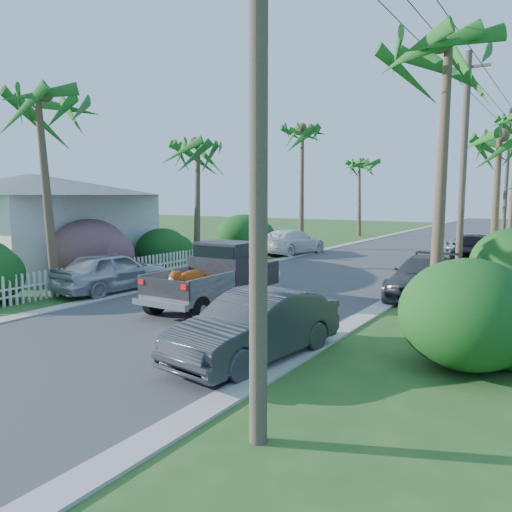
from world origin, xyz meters
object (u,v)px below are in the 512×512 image
Objects in this scene: parked_car_ln at (112,272)px; utility_pole_a at (258,120)px; parked_car_rm at (424,277)px; parked_car_rd at (468,244)px; parked_car_rf at (473,248)px; utility_pole_b at (463,169)px; palm_l_b at (196,143)px; palm_r_b at (500,137)px; palm_l_c at (302,129)px; pickup_truck at (221,274)px; palm_r_a at (447,44)px; palm_l_d at (360,162)px; palm_l_a at (42,96)px; parked_car_lf at (292,242)px; house_left at (34,225)px; parked_car_rn at (256,327)px; utility_pole_c at (506,179)px.

utility_pole_a reaches higher than parked_car_ln.
parked_car_rm reaches higher than parked_car_rd.
parked_car_rd is at bearing 99.43° from parked_car_rf.
parked_car_ln is 0.50× the size of utility_pole_b.
palm_l_b reaches higher than parked_car_rf.
palm_r_b is at bearing -70.38° from parked_car_rd.
parked_car_rf is 0.51× the size of palm_l_c.
palm_l_b is 10.19m from palm_l_c.
pickup_truck is 0.69× the size of palm_l_b.
palm_r_a is (1.30, -4.06, 6.73)m from parked_car_rm.
utility_pole_b is at bearing -77.47° from parked_car_rd.
palm_l_d is (-6.18, 28.86, 5.43)m from pickup_truck.
palm_l_a is 0.91× the size of utility_pole_b.
palm_r_a is at bearing -65.43° from palm_l_d.
parked_car_rf is 7.53m from palm_r_b.
palm_r_a reaches higher than palm_l_a.
palm_r_b is at bearing -75.81° from parked_car_rf.
palm_l_c is 26.86m from utility_pole_a.
palm_l_a is at bearing -110.15° from parked_car_rd.
parked_car_rd is 20.18m from palm_r_a.
palm_l_d is 23.08m from palm_r_b.
parked_car_lf is 0.57× the size of house_left.
utility_pole_a is (12.10, -36.00, -1.84)m from palm_l_d.
parked_car_rm is at bearing 42.74° from pickup_truck.
palm_l_a is 1.14× the size of palm_r_b.
palm_r_b is at bearing 54.93° from pickup_truck.
parked_car_rf is 22.59m from utility_pole_a.
parked_car_ln is at bearing -138.47° from palm_r_b.
utility_pole_b reaches higher than parked_car_rm.
palm_l_d is at bearing 89.22° from palm_l_b.
palm_l_b is 14.47m from palm_r_a.
parked_car_rd is 11.51m from palm_r_b.
parked_car_rm is at bearing 9.64° from house_left.
palm_l_a reaches higher than pickup_truck.
utility_pole_b is at bearing 158.55° from parked_car_lf.
palm_l_d is (-0.30, 31.00, -0.49)m from palm_l_a.
pickup_truck is at bearing 20.02° from palm_l_a.
palm_r_b is 2.61m from utility_pole_b.
palm_l_d is 0.89× the size of palm_r_a.
utility_pole_a is (10.60, -20.78, 3.86)m from parked_car_lf.
palm_l_b is at bearing 141.56° from parked_car_rn.
palm_r_b reaches higher than parked_car_lf.
parked_car_lf is at bearing 131.49° from palm_r_a.
palm_l_b is 0.96× the size of palm_l_d.
parked_car_rm is 18.31m from house_left.
utility_pole_b is at bearing 90.00° from utility_pole_a.
parked_car_rn is at bearing -102.17° from palm_r_b.
utility_pole_c is (0.60, 7.74, 3.80)m from parked_car_rf.
parked_car_lf is (0.00, 14.05, -0.02)m from parked_car_ln.
parked_car_rd is 24.71m from house_left.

